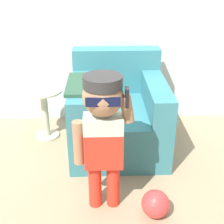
{
  "coord_description": "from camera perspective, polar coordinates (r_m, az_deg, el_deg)",
  "views": [
    {
      "loc": [
        -0.02,
        -2.79,
        1.72
      ],
      "look_at": [
        0.06,
        -0.46,
        0.59
      ],
      "focal_mm": 50.0,
      "sensor_mm": 36.0,
      "label": 1
    }
  ],
  "objects": [
    {
      "name": "toy_ball",
      "position": [
        2.43,
        7.96,
        -16.3
      ],
      "size": [
        0.21,
        0.21,
        0.21
      ],
      "color": "#D13838",
      "rests_on": "ground_plane"
    },
    {
      "name": "side_table",
      "position": [
        3.35,
        -12.21,
        0.51
      ],
      "size": [
        0.39,
        0.39,
        0.54
      ],
      "color": "beige",
      "rests_on": "ground_plane"
    },
    {
      "name": "armchair",
      "position": [
        3.14,
        1.03,
        -0.33
      ],
      "size": [
        0.93,
        1.04,
        0.91
      ],
      "color": "teal",
      "rests_on": "ground_plane"
    },
    {
      "name": "person_child",
      "position": [
        2.16,
        -1.68,
        -2.29
      ],
      "size": [
        0.43,
        0.33,
        1.06
      ],
      "color": "red",
      "rests_on": "ground_plane"
    },
    {
      "name": "ground_plane",
      "position": [
        3.28,
        -1.37,
        -5.86
      ],
      "size": [
        10.0,
        10.0,
        0.0
      ],
      "primitive_type": "plane",
      "color": "#998466"
    },
    {
      "name": "wall_back",
      "position": [
        3.48,
        -1.77,
        18.82
      ],
      "size": [
        10.0,
        0.05,
        2.6
      ],
      "color": "silver",
      "rests_on": "ground_plane"
    }
  ]
}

